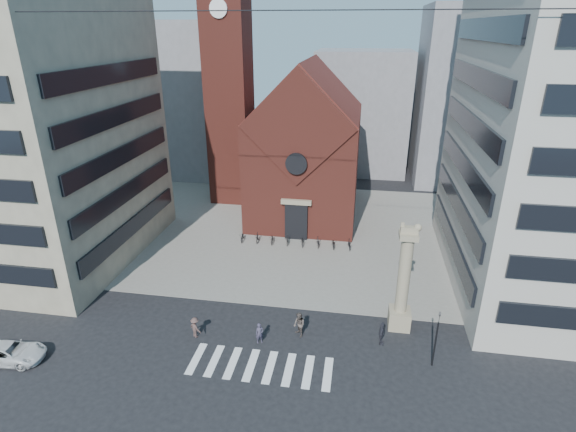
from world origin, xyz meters
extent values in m
plane|color=black|center=(0.00, 0.00, 0.00)|extent=(120.00, 120.00, 0.00)
cube|color=gray|center=(0.00, 19.00, 0.03)|extent=(46.00, 30.00, 0.05)
cube|color=maroon|center=(0.00, 25.00, 6.00)|extent=(12.00, 16.00, 12.00)
cube|color=maroon|center=(0.00, 25.40, 12.00)|extent=(12.00, 15.40, 12.00)
cube|color=maroon|center=(0.00, 17.05, 12.00)|extent=(11.76, 0.50, 11.76)
cylinder|color=black|center=(0.00, 16.60, 8.50)|extent=(2.20, 0.30, 2.20)
cube|color=black|center=(0.00, 16.85, 2.00)|extent=(2.40, 0.30, 4.00)
cube|color=gray|center=(0.00, 16.80, 4.30)|extent=(3.20, 0.40, 0.50)
cube|color=maroon|center=(-10.00, 28.00, 15.00)|extent=(5.00, 5.00, 30.00)
cylinder|color=white|center=(-10.00, 25.40, 23.00)|extent=(2.00, 0.20, 2.00)
cube|color=tan|center=(-24.00, 10.00, 13.00)|extent=(18.00, 20.00, 26.00)
cube|color=gray|center=(-20.00, 40.00, 11.00)|extent=(16.00, 14.00, 22.00)
cube|color=gray|center=(6.00, 45.00, 9.00)|extent=(14.00, 12.00, 18.00)
cube|color=gray|center=(22.00, 42.00, 12.00)|extent=(16.00, 14.00, 24.00)
cube|color=gray|center=(10.00, 3.00, 0.75)|extent=(1.60, 1.60, 1.50)
cylinder|color=gray|center=(10.00, 3.00, 4.50)|extent=(0.90, 0.90, 6.00)
cube|color=gray|center=(10.00, 3.00, 7.70)|extent=(1.30, 1.30, 0.40)
cube|color=gray|center=(10.00, 3.00, 8.10)|extent=(1.20, 0.50, 0.55)
sphere|color=gray|center=(10.55, 3.00, 8.35)|extent=(0.56, 0.56, 0.56)
cube|color=gray|center=(9.50, 3.00, 8.50)|extent=(0.25, 0.15, 0.35)
cylinder|color=black|center=(12.00, -1.00, 1.75)|extent=(0.12, 0.12, 3.50)
imported|color=black|center=(12.00, -1.00, 3.90)|extent=(0.13, 0.16, 0.80)
imported|color=silver|center=(-16.46, -5.26, 0.65)|extent=(4.88, 2.62, 1.30)
imported|color=#383347|center=(-0.04, -0.59, 0.80)|extent=(0.70, 0.60, 1.61)
imported|color=#504640|center=(2.66, 0.63, 0.98)|extent=(1.16, 1.20, 1.95)
imported|color=#2B2B33|center=(8.62, 0.70, 0.92)|extent=(0.49, 1.10, 1.84)
imported|color=#4F3934|center=(-4.85, -0.73, 0.82)|extent=(1.22, 1.06, 1.64)
imported|color=black|center=(-5.58, 15.45, 0.49)|extent=(0.81, 1.74, 0.88)
imported|color=black|center=(-3.97, 15.45, 0.54)|extent=(0.68, 1.67, 0.98)
imported|color=black|center=(-2.35, 15.45, 0.49)|extent=(0.81, 1.74, 0.88)
imported|color=black|center=(-0.73, 15.45, 0.54)|extent=(0.68, 1.67, 0.98)
imported|color=black|center=(0.89, 15.45, 0.49)|extent=(0.81, 1.74, 0.88)
imported|color=black|center=(2.51, 15.45, 0.54)|extent=(0.68, 1.67, 0.98)
imported|color=black|center=(4.13, 15.45, 0.49)|extent=(0.81, 1.74, 0.88)
imported|color=black|center=(5.74, 15.45, 0.54)|extent=(0.68, 1.67, 0.98)
camera|label=1|loc=(6.34, -26.35, 21.16)|focal=28.00mm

